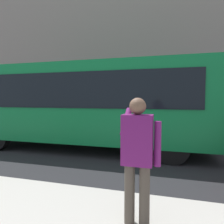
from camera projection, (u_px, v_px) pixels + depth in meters
name	position (u px, v px, depth m)	size (l,w,h in m)	color
ground_plane	(139.00, 151.00, 7.12)	(60.00, 60.00, 0.00)	#232326
building_facade_far	(154.00, 35.00, 13.27)	(28.00, 1.55, 12.00)	gray
red_bus	(86.00, 103.00, 7.44)	(9.05, 2.54, 3.08)	#0F7238
pedestrian_photographer	(138.00, 152.00, 2.67)	(0.53, 0.52, 1.70)	#4C4238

